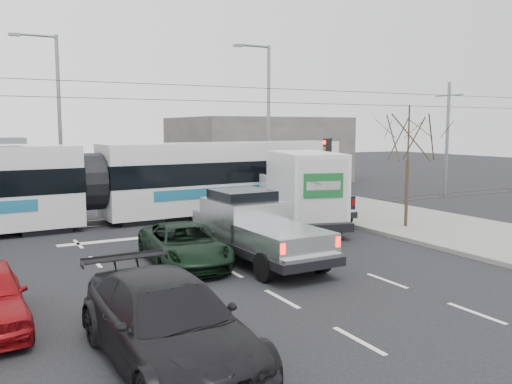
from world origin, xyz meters
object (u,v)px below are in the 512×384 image
silver_pickup (254,227)px  box_truck (301,190)px  tram (89,183)px  dark_car (168,323)px  traffic_signal (328,160)px  street_lamp_near (266,113)px  navy_pickup (309,195)px  bare_tree (408,138)px  green_car (184,245)px  street_lamp_far (56,111)px

silver_pickup → box_truck: bearing=41.1°
tram → dark_car: tram is taller
traffic_signal → silver_pickup: (-6.92, -5.63, -1.65)m
street_lamp_near → tram: 12.47m
street_lamp_near → navy_pickup: (-1.74, -7.29, -3.99)m
dark_car → tram: bearing=81.8°
bare_tree → silver_pickup: bare_tree is taller
bare_tree → dark_car: 15.45m
street_lamp_near → box_truck: 10.27m
box_truck → tram: bearing=165.2°
navy_pickup → green_car: 9.85m
bare_tree → box_truck: bare_tree is taller
street_lamp_near → dark_car: 23.48m
silver_pickup → dark_car: 7.89m
traffic_signal → street_lamp_near: (0.84, 7.50, 2.37)m
box_truck → street_lamp_near: bearing=85.3°
dark_car → bare_tree: bearing=28.6°
traffic_signal → tram: tram is taller
green_car → navy_pickup: bearing=38.5°
tram → dark_car: size_ratio=4.78×
street_lamp_far → box_truck: 14.19m
box_truck → navy_pickup: (1.59, 1.76, -0.48)m
tram → box_truck: size_ratio=3.77×
bare_tree → street_lamp_far: 17.97m
silver_pickup → green_car: 2.29m
street_lamp_near → green_car: 16.75m
street_lamp_near → street_lamp_far: bearing=170.1°
traffic_signal → box_truck: bearing=-148.0°
tram → silver_pickup: 9.34m
traffic_signal → navy_pickup: (-0.90, 0.21, -1.62)m
bare_tree → navy_pickup: 5.38m
street_lamp_far → dark_car: street_lamp_far is taller
bare_tree → navy_pickup: size_ratio=0.88×
bare_tree → green_car: bearing=-173.3°
tram → box_truck: bearing=-33.8°
bare_tree → street_lamp_far: size_ratio=0.56×
street_lamp_near → tram: (-11.17, -4.47, -3.26)m
street_lamp_far → green_car: bearing=-84.0°
traffic_signal → street_lamp_near: size_ratio=0.40×
navy_pickup → street_lamp_near: bearing=88.6°
silver_pickup → bare_tree: bearing=9.9°
traffic_signal → dark_car: bearing=-135.3°
street_lamp_far → silver_pickup: street_lamp_far is taller
silver_pickup → traffic_signal: bearing=37.6°
street_lamp_far → green_car: (1.54, -14.69, -4.48)m
green_car → street_lamp_near: bearing=57.0°
bare_tree → box_truck: size_ratio=0.73×
street_lamp_far → green_car: 15.44m
street_lamp_far → traffic_signal: bearing=-41.7°
traffic_signal → tram: 10.80m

